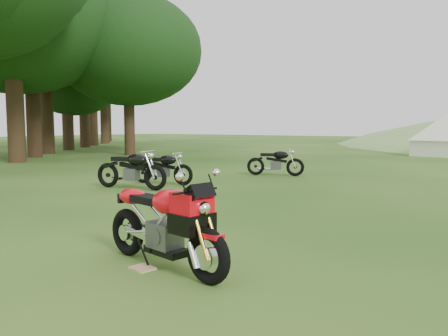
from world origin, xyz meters
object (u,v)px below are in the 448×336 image
Objects in this scene: sport_motorcycle at (163,218)px; plywood_board at (142,268)px; vintage_moto_d at (275,161)px; vintage_moto_a at (131,168)px; tent_left at (446,133)px; vintage_moto_c at (162,167)px.

sport_motorcycle is 7.25× the size of plywood_board.
vintage_moto_a is at bearing -128.26° from vintage_moto_d.
sport_motorcycle is 21.54m from tent_left.
vintage_moto_c is 0.64× the size of tent_left.
tent_left is (-0.43, 21.53, 0.62)m from sport_motorcycle.
plywood_board is 0.09× the size of tent_left.
vintage_moto_a reaches higher than vintage_moto_c.
plywood_board is 21.72m from tent_left.
sport_motorcycle is at bearing -89.18° from vintage_moto_d.
sport_motorcycle is at bearing -58.85° from vintage_moto_c.
vintage_moto_a reaches higher than vintage_moto_d.
vintage_moto_d is (-3.29, 8.55, -0.10)m from sport_motorcycle.
tent_left reaches higher than vintage_moto_a.
tent_left is at bearing 57.33° from vintage_moto_d.
sport_motorcycle is at bearing -51.37° from vintage_moto_a.
vintage_moto_a is 1.12× the size of vintage_moto_c.
vintage_moto_d is at bearing 109.73° from plywood_board.
vintage_moto_c is at bearing 131.46° from plywood_board.
vintage_moto_a is 1.10m from vintage_moto_c.
plywood_board is 6.97m from vintage_moto_c.
vintage_moto_a is at bearing -103.13° from vintage_moto_c.
vintage_moto_c is at bearing 77.24° from vintage_moto_a.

